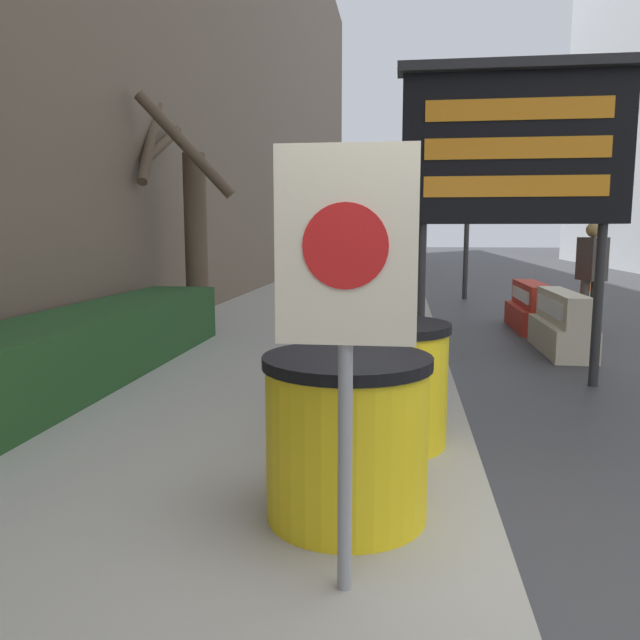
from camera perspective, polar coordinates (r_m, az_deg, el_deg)
ground_plane at (r=3.22m, az=17.39°, el=-23.17°), size 120.00×120.00×0.00m
sidewalk_left at (r=3.51m, az=-21.37°, el=-19.06°), size 4.22×56.00×0.17m
hedge_strip at (r=6.58m, az=-20.58°, el=-2.31°), size 0.90×5.64×0.70m
bare_tree at (r=9.43m, az=-11.95°, el=9.17°), size 1.53×1.44×3.44m
barrel_drum_foreground at (r=3.29m, az=2.46°, el=-10.58°), size 0.87×0.87×0.86m
barrel_drum_middle at (r=4.41m, az=6.14°, el=-5.74°), size 0.87×0.87×0.86m
warning_sign at (r=2.43m, az=2.36°, el=3.00°), size 0.55×0.08×1.82m
message_board at (r=6.99m, az=17.36°, el=14.75°), size 2.43×0.36×3.35m
jersey_barrier_cream at (r=9.09m, az=21.21°, el=-0.50°), size 0.54×1.76×0.83m
jersey_barrier_red_striped at (r=11.05m, az=18.76°, el=0.96°), size 0.60×1.74×0.78m
traffic_cone_near at (r=12.99m, az=23.27°, el=1.93°), size 0.44×0.44×0.79m
traffic_light_near_curb at (r=15.43m, az=13.45°, el=12.38°), size 0.28×0.44×3.91m
pedestrian_worker at (r=10.89m, az=23.57°, el=4.35°), size 0.40×0.53×1.78m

